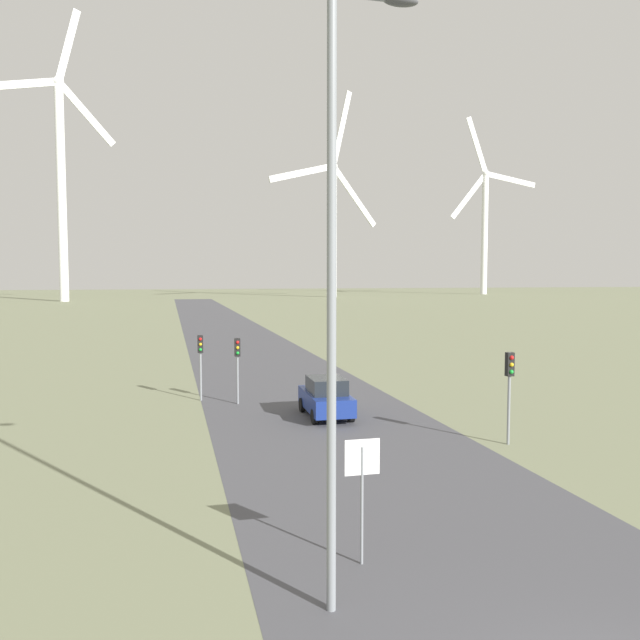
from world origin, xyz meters
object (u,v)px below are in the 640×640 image
Objects in this scene: traffic_light_post_near_left at (237,356)px; traffic_light_post_near_right at (510,377)px; streetlamp at (332,238)px; wind_turbine_left at (61,170)px; wind_turbine_center at (333,213)px; stop_sign_near at (362,477)px; car_approaching at (326,397)px; traffic_light_post_mid_left at (200,353)px; wind_turbine_right at (485,219)px.

traffic_light_post_near_right is (9.23, -9.99, 0.17)m from traffic_light_post_near_left.
wind_turbine_left is at bearing 100.30° from streetlamp.
wind_turbine_center reaches higher than traffic_light_post_near_right.
streetlamp is 0.19× the size of wind_turbine_center.
stop_sign_near is at bearing -136.01° from traffic_light_post_near_right.
wind_turbine_center reaches higher than car_approaching.
car_approaching is 0.07× the size of wind_turbine_center.
wind_turbine_right is at bearing 57.53° from traffic_light_post_mid_left.
wind_turbine_left reaches higher than wind_turbine_center.
traffic_light_post_mid_left is 140.73m from wind_turbine_left.
wind_turbine_left reaches higher than streetlamp.
traffic_light_post_near_right reaches higher than stop_sign_near.
wind_turbine_left is 1.20× the size of wind_turbine_right.
traffic_light_post_near_right reaches higher than car_approaching.
traffic_light_post_near_left is 2.20m from traffic_light_post_mid_left.
streetlamp is 178.01m from wind_turbine_center.
car_approaching is at bearing -77.01° from wind_turbine_left.
car_approaching is (2.81, 14.31, -1.08)m from stop_sign_near.
wind_turbine_left is (-32.30, 139.97, 31.58)m from car_approaching.
streetlamp is at bearing -91.02° from traffic_light_post_near_left.
traffic_light_post_near_right is 0.06× the size of wind_turbine_right.
traffic_light_post_near_left is at bearing 133.35° from car_approaching.
streetlamp is 160.55m from wind_turbine_left.
traffic_light_post_mid_left reaches higher than stop_sign_near.
traffic_light_post_near_left is 0.98× the size of traffic_light_post_mid_left.
wind_turbine_right is (58.85, 16.25, 0.83)m from wind_turbine_center.
stop_sign_near is 0.69× the size of car_approaching.
wind_turbine_center reaches higher than streetlamp.
traffic_light_post_near_right is (8.44, 8.14, 0.61)m from stop_sign_near.
streetlamp reaches higher than traffic_light_post_mid_left.
stop_sign_near is at bearing -101.09° from car_approaching.
traffic_light_post_near_left is at bearing -121.83° from wind_turbine_right.
wind_turbine_center is (41.55, 155.12, 24.43)m from car_approaching.
wind_turbine_right is (103.20, 185.68, 24.19)m from stop_sign_near.
stop_sign_near is 160.01m from wind_turbine_left.
stop_sign_near is 176.69m from wind_turbine_center.
streetlamp is at bearing -79.70° from wind_turbine_left.
traffic_light_post_mid_left is (-1.41, 21.15, -4.65)m from streetlamp.
wind_turbine_right reaches higher than traffic_light_post_near_left.
wind_turbine_right is (132.69, 31.40, -6.31)m from wind_turbine_left.
streetlamp is 4.08× the size of stop_sign_near.
car_approaching is at bearing 78.91° from stop_sign_near.
car_approaching is at bearing 132.37° from traffic_light_post_near_right.
wind_turbine_center reaches higher than traffic_light_post_mid_left.
traffic_light_post_near_left reaches higher than stop_sign_near.
wind_turbine_right is (104.35, 187.38, 19.04)m from streetlamp.
traffic_light_post_near_right is at bearing -47.63° from car_approaching.
wind_turbine_left is (-29.49, 154.28, 30.50)m from stop_sign_near.
traffic_light_post_mid_left is 158.80m from wind_turbine_center.
traffic_light_post_mid_left is at bearing 93.80° from streetlamp.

